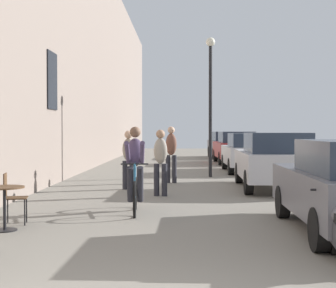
# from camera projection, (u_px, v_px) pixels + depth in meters

# --- Properties ---
(building_facade_left) EXTENTS (0.54, 68.00, 10.10)m
(building_facade_left) POSITION_uv_depth(u_px,v_px,m) (61.00, 30.00, 17.58)
(building_facade_left) COLOR gray
(building_facade_left) RESTS_ON ground_plane
(cafe_table_mid) EXTENTS (0.64, 0.64, 0.72)m
(cafe_table_mid) POSITION_uv_depth(u_px,v_px,m) (4.00, 199.00, 8.42)
(cafe_table_mid) COLOR black
(cafe_table_mid) RESTS_ON ground_plane
(cafe_chair_mid_toward_street) EXTENTS (0.45, 0.45, 0.89)m
(cafe_chair_mid_toward_street) POSITION_uv_depth(u_px,v_px,m) (11.00, 195.00, 8.99)
(cafe_chair_mid_toward_street) COLOR black
(cafe_chair_mid_toward_street) RESTS_ON ground_plane
(cyclist_on_bicycle) EXTENTS (0.52, 1.76, 1.74)m
(cyclist_on_bicycle) POSITION_uv_depth(u_px,v_px,m) (135.00, 172.00, 10.35)
(cyclist_on_bicycle) COLOR black
(cyclist_on_bicycle) RESTS_ON ground_plane
(pedestrian_near) EXTENTS (0.38, 0.30, 1.66)m
(pedestrian_near) POSITION_uv_depth(u_px,v_px,m) (160.00, 159.00, 12.88)
(pedestrian_near) COLOR #26262D
(pedestrian_near) RESTS_ON ground_plane
(pedestrian_mid) EXTENTS (0.37, 0.29, 1.63)m
(pedestrian_mid) POSITION_uv_depth(u_px,v_px,m) (128.00, 156.00, 14.35)
(pedestrian_mid) COLOR #26262D
(pedestrian_mid) RESTS_ON ground_plane
(pedestrian_far) EXTENTS (0.35, 0.25, 1.76)m
(pedestrian_far) POSITION_uv_depth(u_px,v_px,m) (171.00, 151.00, 16.16)
(pedestrian_far) COLOR #26262D
(pedestrian_far) RESTS_ON ground_plane
(street_lamp) EXTENTS (0.32, 0.32, 4.90)m
(street_lamp) POSITION_uv_depth(u_px,v_px,m) (210.00, 89.00, 18.19)
(street_lamp) COLOR black
(street_lamp) RESTS_ON ground_plane
(parked_car_second) EXTENTS (1.98, 4.48, 1.57)m
(parked_car_second) POSITION_uv_depth(u_px,v_px,m) (274.00, 160.00, 14.42)
(parked_car_second) COLOR #B7B7BC
(parked_car_second) RESTS_ON ground_plane
(parked_car_third) EXTENTS (1.82, 4.31, 1.53)m
(parked_car_third) POSITION_uv_depth(u_px,v_px,m) (248.00, 152.00, 20.34)
(parked_car_third) COLOR #B7B7BC
(parked_car_third) RESTS_ON ground_plane
(parked_car_fourth) EXTENTS (1.95, 4.49, 1.59)m
(parked_car_fourth) POSITION_uv_depth(u_px,v_px,m) (235.00, 147.00, 25.76)
(parked_car_fourth) COLOR maroon
(parked_car_fourth) RESTS_ON ground_plane
(parked_car_fifth) EXTENTS (1.99, 4.49, 1.58)m
(parked_car_fifth) POSITION_uv_depth(u_px,v_px,m) (226.00, 144.00, 31.02)
(parked_car_fifth) COLOR #595960
(parked_car_fifth) RESTS_ON ground_plane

